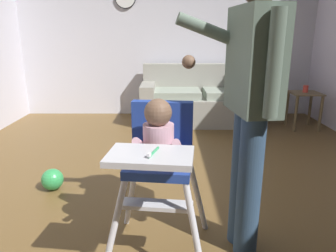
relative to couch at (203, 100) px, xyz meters
The scene contains 8 objects.
ground 2.53m from the couch, 102.33° to the right, with size 6.31×7.46×0.10m, color brown.
wall_far 1.21m from the couch, 135.75° to the left, with size 5.51×0.06×2.58m, color silver.
couch is the anchor object (origin of this frame).
high_chair 3.17m from the couch, 100.37° to the right, with size 0.67×0.77×0.97m.
adult_standing 3.09m from the couch, 91.07° to the right, with size 0.55×0.50×1.62m.
toy_ball 2.74m from the couch, 123.63° to the right, with size 0.19×0.19×0.19m, color green.
side_table 1.46m from the couch, 15.61° to the right, with size 0.40×0.40×0.52m.
sippy_cup 1.47m from the couch, 15.65° to the right, with size 0.07×0.07×0.10m, color #D13D33.
Camera 1 is at (0.02, -2.32, 1.29)m, focal length 33.78 mm.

